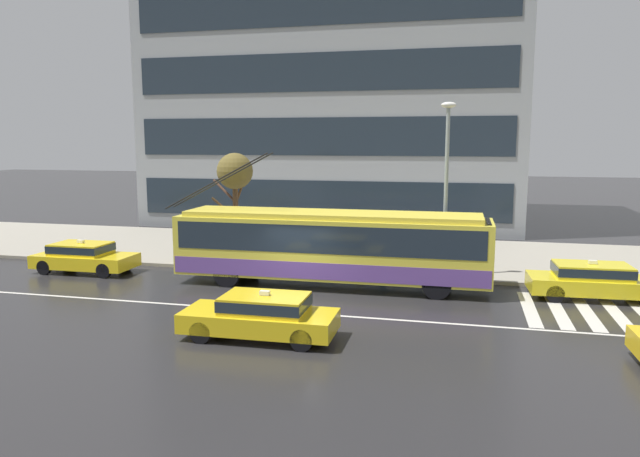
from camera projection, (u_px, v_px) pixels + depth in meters
name	position (u px, v px, depth m)	size (l,w,h in m)	color
ground_plane	(289.00, 302.00, 20.74)	(160.00, 160.00, 0.00)	#272627
sidewalk_slab	(342.00, 252.00, 29.67)	(80.00, 10.00, 0.14)	gray
crosswalk_stripe_edge_near	(529.00, 308.00, 19.96)	(0.44, 4.40, 0.01)	beige
crosswalk_stripe_inner_a	(558.00, 310.00, 19.75)	(0.44, 4.40, 0.01)	beige
crosswalk_stripe_center	(587.00, 312.00, 19.54)	(0.44, 4.40, 0.01)	beige
crosswalk_stripe_inner_b	(616.00, 314.00, 19.33)	(0.44, 4.40, 0.01)	beige
lane_centre_line	(278.00, 312.00, 19.58)	(72.00, 0.14, 0.01)	silver
trolleybus	(331.00, 245.00, 22.89)	(12.80, 2.59, 5.15)	yellow
taxi_queued_behind_bus	(84.00, 256.00, 25.37)	(4.28, 1.86, 1.39)	yellow
taxi_ahead_of_bus	(595.00, 280.00, 21.07)	(4.72, 1.97, 1.39)	yellow
taxi_oncoming_near	(261.00, 314.00, 16.86)	(4.42, 1.82, 1.39)	yellow
pedestrian_at_shelter	(383.00, 250.00, 24.69)	(0.50, 0.50, 1.61)	#18364E
pedestrian_approaching_curb	(359.00, 240.00, 26.57)	(0.51, 0.51, 1.77)	#4C4A4B
street_lamp	(446.00, 175.00, 23.67)	(0.60, 0.32, 6.96)	gray
street_tree_bare	(235.00, 174.00, 27.02)	(2.03, 1.86, 4.91)	brown
office_tower_corner_left	(343.00, 56.00, 42.25)	(24.59, 16.08, 23.09)	#8F9499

